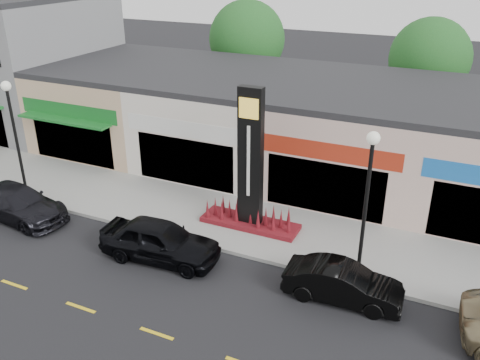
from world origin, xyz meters
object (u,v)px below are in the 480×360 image
(lamp_west_near, at_px, (14,128))
(lamp_east_near, at_px, (367,192))
(car_black_conv, at_px, (343,283))
(car_dark_sedan, at_px, (17,203))
(car_black_sedan, at_px, (160,241))
(pylon_sign, at_px, (250,180))

(lamp_west_near, bearing_deg, lamp_east_near, 0.00)
(lamp_west_near, bearing_deg, car_black_conv, -5.13)
(lamp_east_near, distance_m, car_dark_sedan, 15.02)
(lamp_west_near, height_order, car_black_conv, lamp_west_near)
(lamp_east_near, xyz_separation_m, car_black_sedan, (-7.17, -1.86, -2.68))
(pylon_sign, bearing_deg, lamp_west_near, -171.23)
(lamp_west_near, relative_size, car_black_conv, 1.38)
(pylon_sign, height_order, car_dark_sedan, pylon_sign)
(lamp_west_near, bearing_deg, car_black_sedan, -11.90)
(lamp_east_near, height_order, car_black_conv, lamp_east_near)
(pylon_sign, bearing_deg, car_dark_sedan, -160.44)
(car_dark_sedan, distance_m, car_black_conv, 14.45)
(car_dark_sedan, bearing_deg, pylon_sign, -65.77)
(car_black_sedan, distance_m, car_black_conv, 6.97)
(lamp_west_near, xyz_separation_m, pylon_sign, (11.00, 1.70, -1.20))
(pylon_sign, bearing_deg, car_black_sedan, -121.42)
(lamp_east_near, relative_size, car_dark_sedan, 1.10)
(lamp_east_near, xyz_separation_m, car_dark_sedan, (-14.66, -1.74, -2.75))
(pylon_sign, distance_m, car_dark_sedan, 10.37)
(lamp_west_near, distance_m, car_dark_sedan, 3.52)
(pylon_sign, height_order, car_black_conv, pylon_sign)
(lamp_east_near, distance_m, car_black_sedan, 7.88)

